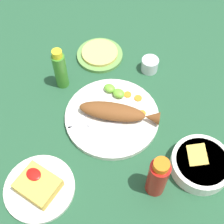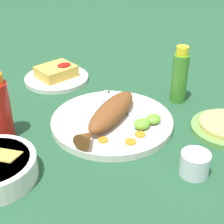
{
  "view_description": "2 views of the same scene",
  "coord_description": "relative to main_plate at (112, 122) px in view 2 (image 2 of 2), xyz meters",
  "views": [
    {
      "loc": [
        -0.31,
        0.48,
        0.9
      ],
      "look_at": [
        0.0,
        0.0,
        0.04
      ],
      "focal_mm": 50.0,
      "sensor_mm": 36.0,
      "label": 1
    },
    {
      "loc": [
        -0.51,
        -0.57,
        0.49
      ],
      "look_at": [
        0.0,
        0.0,
        0.04
      ],
      "focal_mm": 55.0,
      "sensor_mm": 36.0,
      "label": 2
    }
  ],
  "objects": [
    {
      "name": "carrot_slice_far",
      "position": [
        0.0,
        -0.1,
        0.01
      ],
      "size": [
        0.03,
        0.03,
        0.0
      ],
      "primitive_type": "cylinder",
      "color": "orange",
      "rests_on": "main_plate"
    },
    {
      "name": "main_plate",
      "position": [
        0.0,
        0.0,
        0.0
      ],
      "size": [
        0.32,
        0.32,
        0.02
      ],
      "primitive_type": "cylinder",
      "color": "silver",
      "rests_on": "ground_plane"
    },
    {
      "name": "lime_wedge_side",
      "position": [
        0.07,
        -0.09,
        0.02
      ],
      "size": [
        0.04,
        0.03,
        0.02
      ],
      "primitive_type": "ellipsoid",
      "color": "#6BB233",
      "rests_on": "main_plate"
    },
    {
      "name": "fork_near",
      "position": [
        0.03,
        0.07,
        0.01
      ],
      "size": [
        0.15,
        0.13,
        0.0
      ],
      "rotation": [
        0.0,
        0.0,
        7.0
      ],
      "color": "silver",
      "rests_on": "main_plate"
    },
    {
      "name": "hot_sauce_bottle_green",
      "position": [
        0.23,
        -0.03,
        0.07
      ],
      "size": [
        0.05,
        0.05,
        0.17
      ],
      "color": "#3D8428",
      "rests_on": "ground_plane"
    },
    {
      "name": "carrot_slice_near",
      "position": [
        -0.08,
        -0.06,
        0.01
      ],
      "size": [
        0.02,
        0.02,
        0.0
      ],
      "primitive_type": "cylinder",
      "color": "orange",
      "rests_on": "main_plate"
    },
    {
      "name": "carrot_slice_mid",
      "position": [
        -0.04,
        -0.11,
        0.01
      ],
      "size": [
        0.03,
        0.03,
        0.0
      ],
      "primitive_type": "cylinder",
      "color": "orange",
      "rests_on": "main_plate"
    },
    {
      "name": "fork_far",
      "position": [
        0.07,
        0.04,
        0.01
      ],
      "size": [
        0.08,
        0.18,
        0.0
      ],
      "rotation": [
        0.0,
        0.0,
        7.5
      ],
      "color": "silver",
      "rests_on": "main_plate"
    },
    {
      "name": "salt_cup",
      "position": [
        -0.0,
        -0.26,
        0.01
      ],
      "size": [
        0.06,
        0.06,
        0.05
      ],
      "color": "silver",
      "rests_on": "ground_plane"
    },
    {
      "name": "lime_wedge_main",
      "position": [
        0.03,
        -0.08,
        0.02
      ],
      "size": [
        0.04,
        0.04,
        0.02
      ],
      "primitive_type": "ellipsoid",
      "color": "#6BB233",
      "rests_on": "main_plate"
    },
    {
      "name": "side_plate_fries",
      "position": [
        0.05,
        0.33,
        -0.0
      ],
      "size": [
        0.21,
        0.21,
        0.01
      ],
      "primitive_type": "cylinder",
      "color": "silver",
      "rests_on": "ground_plane"
    },
    {
      "name": "ground_plane",
      "position": [
        0.0,
        0.0,
        -0.01
      ],
      "size": [
        4.0,
        4.0,
        0.0
      ],
      "primitive_type": "plane",
      "color": "#235133"
    },
    {
      "name": "fries_pile",
      "position": [
        0.05,
        0.33,
        0.02
      ],
      "size": [
        0.12,
        0.09,
        0.04
      ],
      "color": "gold",
      "rests_on": "side_plate_fries"
    },
    {
      "name": "fried_fish",
      "position": [
        -0.01,
        -0.01,
        0.03
      ],
      "size": [
        0.27,
        0.15,
        0.05
      ],
      "rotation": [
        0.0,
        0.0,
        0.39
      ],
      "color": "brown",
      "rests_on": "main_plate"
    }
  ]
}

